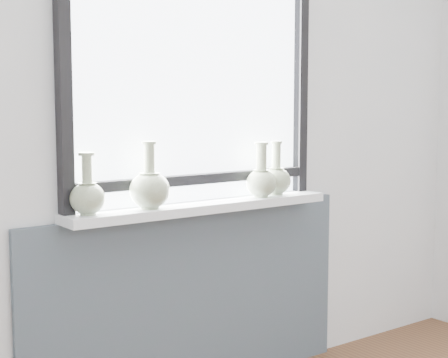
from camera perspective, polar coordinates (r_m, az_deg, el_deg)
back_wall at (r=3.12m, az=-2.84°, el=5.56°), size 3.60×0.02×2.60m
apron_panel at (r=3.23m, az=-2.46°, el=-10.09°), size 1.70×0.03×0.86m
windowsill at (r=3.07m, az=-1.77°, el=-2.32°), size 1.32×0.18×0.04m
window at (r=3.09m, az=-2.48°, el=8.17°), size 1.30×0.06×1.05m
vase_a at (r=2.78m, az=-11.28°, el=-1.33°), size 0.14×0.14×0.25m
vase_b at (r=2.89m, az=-6.19°, el=-0.72°), size 0.17×0.17×0.28m
vase_c at (r=3.22m, az=3.11°, el=-0.07°), size 0.14×0.14×0.26m
vase_d at (r=3.33m, az=4.36°, el=0.07°), size 0.14×0.14×0.26m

